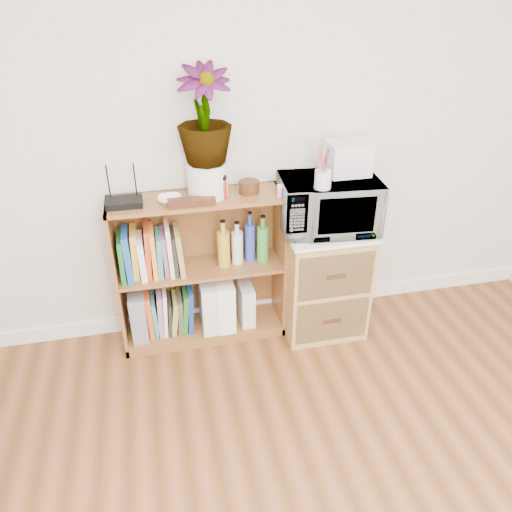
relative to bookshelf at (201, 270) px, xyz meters
name	(u,v)px	position (x,y,z in m)	size (l,w,h in m)	color
skirting_board	(253,307)	(0.35, 0.14, -0.42)	(4.00, 0.02, 0.10)	white
bookshelf	(201,270)	(0.00, 0.00, 0.00)	(1.00, 0.30, 0.95)	brown
wicker_unit	(322,279)	(0.75, -0.08, -0.12)	(0.50, 0.45, 0.70)	#9E7542
microwave	(328,204)	(0.75, -0.08, 0.40)	(0.56, 0.38, 0.31)	white
pen_cup	(323,179)	(0.66, -0.20, 0.60)	(0.09, 0.09, 0.10)	silver
small_appliance	(348,158)	(0.87, -0.02, 0.65)	(0.24, 0.20, 0.19)	silver
router	(124,202)	(-0.39, -0.02, 0.49)	(0.19, 0.13, 0.04)	black
white_bowl	(170,199)	(-0.15, -0.03, 0.49)	(0.13, 0.13, 0.03)	white
plant_pot	(207,179)	(0.07, 0.02, 0.57)	(0.22, 0.22, 0.19)	silver
potted_plant	(204,116)	(0.07, 0.02, 0.92)	(0.29, 0.29, 0.51)	#3B742E
trinket_box	(192,202)	(-0.04, -0.10, 0.50)	(0.26, 0.06, 0.04)	#351B0E
kokeshi_doll	(223,190)	(0.14, -0.04, 0.53)	(0.04, 0.04, 0.10)	#A91E14
wooden_bowl	(249,187)	(0.30, 0.01, 0.51)	(0.12, 0.12, 0.07)	#351B0E
paint_jars	(285,192)	(0.49, -0.09, 0.50)	(0.11, 0.04, 0.06)	pink
file_box	(138,312)	(-0.40, 0.00, -0.25)	(0.09, 0.25, 0.31)	gray
magazine_holder_left	(209,303)	(0.03, -0.01, -0.24)	(0.11, 0.27, 0.33)	silver
magazine_holder_mid	(224,301)	(0.13, -0.01, -0.24)	(0.11, 0.27, 0.33)	white
magazine_holder_right	(246,302)	(0.27, -0.01, -0.27)	(0.08, 0.21, 0.27)	silver
cookbooks	(150,252)	(-0.28, 0.00, 0.16)	(0.36, 0.20, 0.31)	#1B6527
liquor_bottles	(248,241)	(0.29, 0.00, 0.17)	(0.39, 0.07, 0.31)	gold
lower_books	(170,311)	(-0.21, 0.00, -0.27)	(0.29, 0.19, 0.30)	#D15A24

